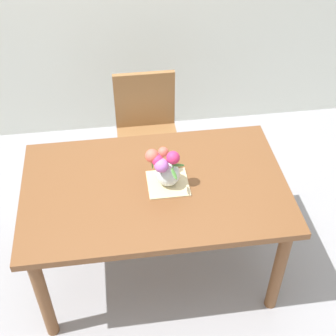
# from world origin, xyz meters

# --- Properties ---
(ground_plane) EXTENTS (12.00, 12.00, 0.00)m
(ground_plane) POSITION_xyz_m (0.00, 0.00, 0.00)
(ground_plane) COLOR #939399
(dining_table) EXTENTS (1.45, 0.90, 0.73)m
(dining_table) POSITION_xyz_m (0.00, 0.00, 0.63)
(dining_table) COLOR brown
(dining_table) RESTS_ON ground_plane
(chair_far) EXTENTS (0.42, 0.42, 0.90)m
(chair_far) POSITION_xyz_m (0.03, 0.79, 0.52)
(chair_far) COLOR olive
(chair_far) RESTS_ON ground_plane
(placemat) EXTENTS (0.22, 0.22, 0.01)m
(placemat) POSITION_xyz_m (0.07, -0.00, 0.73)
(placemat) COLOR #CCB789
(placemat) RESTS_ON dining_table
(flower_vase) EXTENTS (0.20, 0.24, 0.23)m
(flower_vase) POSITION_xyz_m (0.06, -0.00, 0.85)
(flower_vase) COLOR silver
(flower_vase) RESTS_ON placemat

